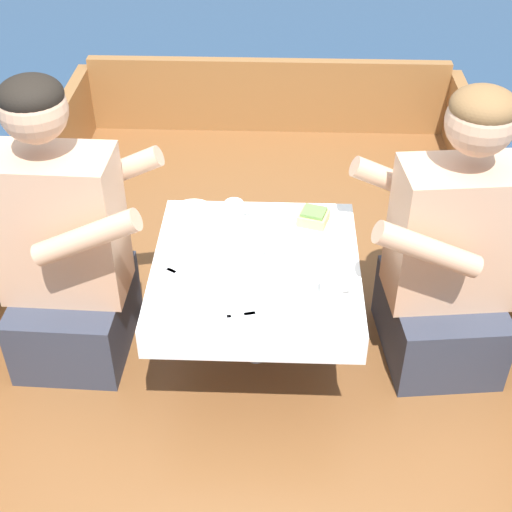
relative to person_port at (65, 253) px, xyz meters
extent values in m
plane|color=navy|center=(0.63, 0.01, -0.66)|extent=(60.00, 60.00, 0.00)
cube|color=brown|center=(0.63, 0.01, -0.53)|extent=(1.99, 3.38, 0.25)
cube|color=#936033|center=(0.63, 1.67, -0.21)|extent=(1.87, 0.06, 0.39)
cylinder|color=#B2B2B7|center=(0.63, -0.05, -0.21)|extent=(0.07, 0.07, 0.41)
cube|color=brown|center=(0.63, -0.05, 0.01)|extent=(0.62, 0.65, 0.02)
cube|color=white|center=(0.63, -0.05, 0.02)|extent=(0.65, 0.68, 0.00)
cube|color=white|center=(0.63, -0.38, -0.03)|extent=(0.65, 0.00, 0.10)
cube|color=white|center=(0.63, 0.29, -0.03)|extent=(0.65, 0.00, 0.10)
cube|color=#333847|center=(-0.01, 0.00, -0.28)|extent=(0.37, 0.45, 0.26)
cube|color=tan|center=(-0.01, 0.00, 0.11)|extent=(0.41, 0.23, 0.51)
sphere|color=tan|center=(-0.01, 0.00, 0.51)|extent=(0.20, 0.20, 0.20)
ellipsoid|color=black|center=(-0.01, 0.00, 0.55)|extent=(0.19, 0.19, 0.11)
cylinder|color=tan|center=(0.15, 0.18, 0.20)|extent=(0.34, 0.08, 0.21)
cylinder|color=tan|center=(0.14, -0.18, 0.20)|extent=(0.34, 0.08, 0.21)
cube|color=#333847|center=(1.26, 0.02, -0.28)|extent=(0.41, 0.48, 0.26)
cube|color=tan|center=(1.26, 0.02, 0.09)|extent=(0.42, 0.26, 0.48)
sphere|color=tan|center=(1.26, 0.02, 0.49)|extent=(0.20, 0.20, 0.20)
ellipsoid|color=brown|center=(1.26, 0.02, 0.53)|extent=(0.19, 0.19, 0.11)
cylinder|color=tan|center=(1.13, -0.17, 0.18)|extent=(0.34, 0.11, 0.21)
cylinder|color=tan|center=(1.09, 0.18, 0.18)|extent=(0.34, 0.11, 0.21)
cylinder|color=silver|center=(0.81, 0.16, 0.03)|extent=(0.22, 0.22, 0.01)
cylinder|color=silver|center=(0.43, -0.02, 0.03)|extent=(0.19, 0.19, 0.01)
cube|color=tan|center=(0.81, 0.16, 0.05)|extent=(0.11, 0.11, 0.04)
cube|color=#669347|center=(0.81, 0.16, 0.07)|extent=(0.09, 0.09, 0.01)
cylinder|color=silver|center=(0.74, -0.03, 0.04)|extent=(0.13, 0.13, 0.04)
cylinder|color=beige|center=(0.74, -0.03, 0.05)|extent=(0.11, 0.11, 0.02)
cylinder|color=silver|center=(0.68, -0.21, 0.04)|extent=(0.12, 0.12, 0.04)
cylinder|color=beige|center=(0.68, -0.21, 0.05)|extent=(0.10, 0.10, 0.02)
cylinder|color=silver|center=(0.40, 0.18, 0.04)|extent=(0.14, 0.14, 0.04)
cylinder|color=beige|center=(0.40, 0.18, 0.05)|extent=(0.11, 0.11, 0.02)
cylinder|color=silver|center=(0.60, -0.03, 0.05)|extent=(0.08, 0.08, 0.06)
torus|color=silver|center=(0.64, -0.03, 0.06)|extent=(0.04, 0.01, 0.04)
cylinder|color=#3D2314|center=(0.60, -0.03, 0.07)|extent=(0.07, 0.07, 0.01)
cylinder|color=silver|center=(0.86, -0.20, 0.06)|extent=(0.07, 0.07, 0.07)
torus|color=silver|center=(0.90, -0.20, 0.06)|extent=(0.04, 0.01, 0.04)
cylinder|color=#3D2314|center=(0.86, -0.20, 0.08)|extent=(0.06, 0.06, 0.01)
cylinder|color=silver|center=(0.54, 0.20, 0.05)|extent=(0.06, 0.06, 0.06)
torus|color=silver|center=(0.58, 0.20, 0.05)|extent=(0.04, 0.01, 0.04)
cylinder|color=#3D2314|center=(0.54, 0.20, 0.07)|extent=(0.05, 0.05, 0.01)
cube|color=silver|center=(0.82, -0.12, 0.02)|extent=(0.07, 0.16, 0.00)
cube|color=silver|center=(0.55, -0.31, 0.02)|extent=(0.17, 0.05, 0.00)
cube|color=silver|center=(0.62, -0.30, 0.02)|extent=(0.04, 0.03, 0.00)
cube|color=silver|center=(0.42, -0.15, 0.02)|extent=(0.15, 0.10, 0.00)
cube|color=silver|center=(0.36, -0.11, 0.02)|extent=(0.04, 0.04, 0.00)
cube|color=silver|center=(0.54, -0.24, 0.02)|extent=(0.06, 0.17, 0.00)
camera|label=1|loc=(0.69, -1.82, 1.41)|focal=50.00mm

